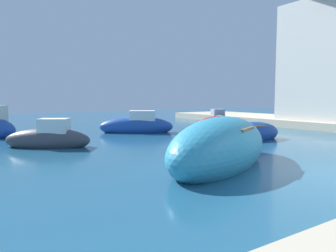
% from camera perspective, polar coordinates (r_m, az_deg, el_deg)
% --- Properties ---
extents(moored_boat_0, '(3.14, 1.45, 1.11)m').
position_cam_1_polar(moored_boat_0, '(15.83, 14.98, -1.25)').
color(moored_boat_0, '#1E479E').
rests_on(moored_boat_0, ground).
extents(moored_boat_2, '(4.34, 3.17, 1.52)m').
position_cam_1_polar(moored_boat_2, '(18.48, -5.54, 0.07)').
color(moored_boat_2, '#1E479E').
rests_on(moored_boat_2, ground).
extents(moored_boat_3, '(3.50, 2.81, 1.39)m').
position_cam_1_polar(moored_boat_3, '(13.89, -20.53, -2.12)').
color(moored_boat_3, '#3F3F47').
rests_on(moored_boat_3, ground).
extents(moored_boat_4, '(6.05, 4.51, 1.88)m').
position_cam_1_polar(moored_boat_4, '(9.69, 9.39, -3.87)').
color(moored_boat_4, teal).
rests_on(moored_boat_4, ground).
extents(moored_boat_8, '(2.52, 3.37, 1.38)m').
position_cam_1_polar(moored_boat_8, '(23.87, 8.97, 1.09)').
color(moored_boat_8, teal).
rests_on(moored_boat_8, ground).
extents(moored_boat_9, '(3.66, 1.79, 1.18)m').
position_cam_1_polar(moored_boat_9, '(19.42, 8.79, 0.08)').
color(moored_boat_9, '#B21E1E').
rests_on(moored_boat_9, ground).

